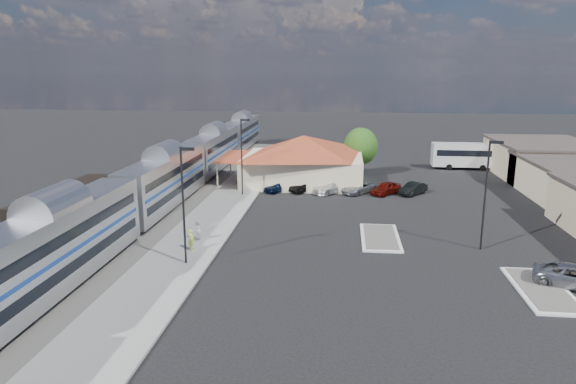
# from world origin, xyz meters

# --- Properties ---
(ground) EXTENTS (280.00, 280.00, 0.00)m
(ground) POSITION_xyz_m (0.00, 0.00, 0.00)
(ground) COLOR black
(ground) RESTS_ON ground
(railbed) EXTENTS (16.00, 100.00, 0.12)m
(railbed) POSITION_xyz_m (-21.00, 8.00, 0.06)
(railbed) COLOR #4C4944
(railbed) RESTS_ON ground
(platform) EXTENTS (5.50, 92.00, 0.18)m
(platform) POSITION_xyz_m (-12.00, 6.00, 0.09)
(platform) COLOR gray
(platform) RESTS_ON ground
(passenger_train) EXTENTS (3.00, 104.00, 5.55)m
(passenger_train) POSITION_xyz_m (-18.00, 9.82, 2.87)
(passenger_train) COLOR silver
(passenger_train) RESTS_ON ground
(freight_cars) EXTENTS (2.80, 46.00, 4.00)m
(freight_cars) POSITION_xyz_m (-24.00, 0.71, 1.93)
(freight_cars) COLOR black
(freight_cars) RESTS_ON ground
(station_depot) EXTENTS (18.35, 12.24, 6.20)m
(station_depot) POSITION_xyz_m (-4.56, 24.00, 3.13)
(station_depot) COLOR beige
(station_depot) RESTS_ON ground
(traffic_island_south) EXTENTS (3.30, 7.50, 0.21)m
(traffic_island_south) POSITION_xyz_m (4.00, 2.00, 0.10)
(traffic_island_south) COLOR silver
(traffic_island_south) RESTS_ON ground
(traffic_island_north) EXTENTS (3.30, 7.50, 0.21)m
(traffic_island_north) POSITION_xyz_m (14.00, -8.00, 0.10)
(traffic_island_north) COLOR silver
(traffic_island_north) RESTS_ON ground
(lamp_plat_s) EXTENTS (1.08, 0.25, 9.00)m
(lamp_plat_s) POSITION_xyz_m (-10.90, -6.00, 5.34)
(lamp_plat_s) COLOR black
(lamp_plat_s) RESTS_ON ground
(lamp_plat_n) EXTENTS (1.08, 0.25, 9.00)m
(lamp_plat_n) POSITION_xyz_m (-10.90, 16.00, 5.34)
(lamp_plat_n) COLOR black
(lamp_plat_n) RESTS_ON ground
(lamp_lot) EXTENTS (1.08, 0.25, 9.00)m
(lamp_lot) POSITION_xyz_m (12.10, 0.00, 5.34)
(lamp_lot) COLOR black
(lamp_lot) RESTS_ON ground
(tree_depot) EXTENTS (4.71, 4.71, 6.63)m
(tree_depot) POSITION_xyz_m (3.00, 30.00, 4.02)
(tree_depot) COLOR #382314
(tree_depot) RESTS_ON ground
(coach_bus) EXTENTS (11.94, 2.83, 3.82)m
(coach_bus) POSITION_xyz_m (19.74, 36.00, 2.20)
(coach_bus) COLOR white
(coach_bus) RESTS_ON ground
(person_a) EXTENTS (0.43, 0.64, 1.73)m
(person_a) POSITION_xyz_m (-11.39, -3.11, 1.04)
(person_a) COLOR #C1D241
(person_a) RESTS_ON platform
(person_b) EXTENTS (0.83, 0.96, 1.71)m
(person_b) POSITION_xyz_m (-11.66, -0.65, 1.04)
(person_b) COLOR silver
(person_b) RESTS_ON platform
(parked_car_a) EXTENTS (3.67, 4.09, 1.34)m
(parked_car_a) POSITION_xyz_m (-7.08, 18.53, 0.67)
(parked_car_a) COLOR #0B1938
(parked_car_a) RESTS_ON ground
(parked_car_b) EXTENTS (3.83, 4.01, 1.36)m
(parked_car_b) POSITION_xyz_m (-3.88, 18.83, 0.68)
(parked_car_b) COLOR black
(parked_car_b) RESTS_ON ground
(parked_car_c) EXTENTS (5.12, 5.07, 1.49)m
(parked_car_c) POSITION_xyz_m (-0.68, 18.53, 0.74)
(parked_car_c) COLOR silver
(parked_car_c) RESTS_ON ground
(parked_car_d) EXTENTS (4.85, 5.16, 1.35)m
(parked_car_d) POSITION_xyz_m (2.52, 18.83, 0.68)
(parked_car_d) COLOR gray
(parked_car_d) RESTS_ON ground
(parked_car_e) EXTENTS (4.17, 4.52, 1.50)m
(parked_car_e) POSITION_xyz_m (5.72, 18.53, 0.75)
(parked_car_e) COLOR maroon
(parked_car_e) RESTS_ON ground
(parked_car_f) EXTENTS (3.84, 4.34, 1.42)m
(parked_car_f) POSITION_xyz_m (8.92, 18.83, 0.71)
(parked_car_f) COLOR black
(parked_car_f) RESTS_ON ground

